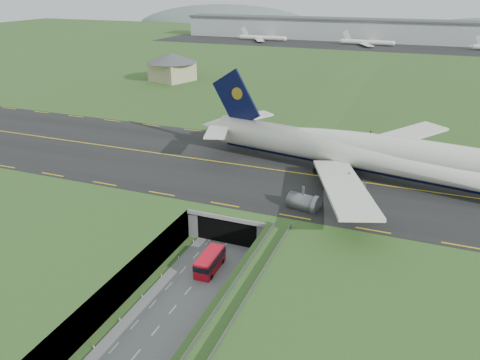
% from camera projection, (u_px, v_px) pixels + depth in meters
% --- Properties ---
extents(ground, '(900.00, 900.00, 0.00)m').
position_uv_depth(ground, '(209.00, 266.00, 81.94)').
color(ground, '#315020').
rests_on(ground, ground).
extents(airfield_deck, '(800.00, 800.00, 6.00)m').
position_uv_depth(airfield_deck, '(208.00, 251.00, 80.76)').
color(airfield_deck, gray).
rests_on(airfield_deck, ground).
extents(trench_road, '(12.00, 75.00, 0.20)m').
position_uv_depth(trench_road, '(189.00, 290.00, 75.47)').
color(trench_road, slate).
rests_on(trench_road, ground).
extents(taxiway, '(800.00, 44.00, 0.18)m').
position_uv_depth(taxiway, '(268.00, 169.00, 107.84)').
color(taxiway, black).
rests_on(taxiway, airfield_deck).
extents(tunnel_portal, '(17.00, 22.30, 6.00)m').
position_uv_depth(tunnel_portal, '(243.00, 209.00, 94.96)').
color(tunnel_portal, gray).
rests_on(tunnel_portal, ground).
extents(guideway, '(3.00, 53.00, 7.05)m').
position_uv_depth(guideway, '(223.00, 326.00, 59.78)').
color(guideway, '#A8A8A3').
rests_on(guideway, ground).
extents(jumbo_jet, '(103.06, 64.06, 21.51)m').
position_uv_depth(jumbo_jet, '(397.00, 158.00, 98.22)').
color(jumbo_jet, white).
rests_on(jumbo_jet, ground).
extents(shuttle_tram, '(3.06, 7.65, 3.10)m').
position_uv_depth(shuttle_tram, '(210.00, 262.00, 80.04)').
color(shuttle_tram, red).
rests_on(shuttle_tram, ground).
extents(service_building, '(27.70, 27.70, 11.98)m').
position_uv_depth(service_building, '(172.00, 64.00, 201.76)').
color(service_building, tan).
rests_on(service_building, ground).
extents(cargo_terminal, '(320.00, 67.00, 15.60)m').
position_uv_depth(cargo_terminal, '(385.00, 31.00, 333.13)').
color(cargo_terminal, '#B2B2B2').
rests_on(cargo_terminal, ground).
extents(distant_hills, '(700.00, 91.00, 60.00)m').
position_uv_depth(distant_hills, '(469.00, 41.00, 430.42)').
color(distant_hills, slate).
rests_on(distant_hills, ground).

